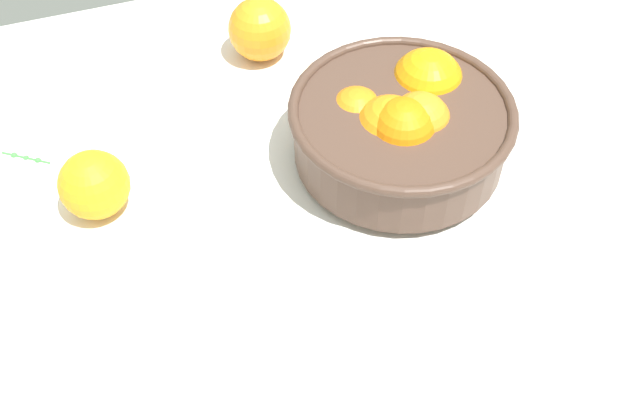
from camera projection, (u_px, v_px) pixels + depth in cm
name	position (u px, v px, depth cm)	size (l,w,h in cm)	color
ground_plane	(307.00, 265.00, 74.95)	(119.67, 99.91, 3.00)	white
fruit_bowl	(401.00, 126.00, 79.03)	(24.29, 24.29, 10.15)	#473328
loose_orange_0	(94.00, 185.00, 75.16)	(7.31, 7.31, 7.31)	orange
loose_orange_1	(260.00, 29.00, 91.72)	(7.96, 7.96, 7.96)	orange
herb_sprig_1	(25.00, 156.00, 82.51)	(5.15, 3.72, 0.75)	#409041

